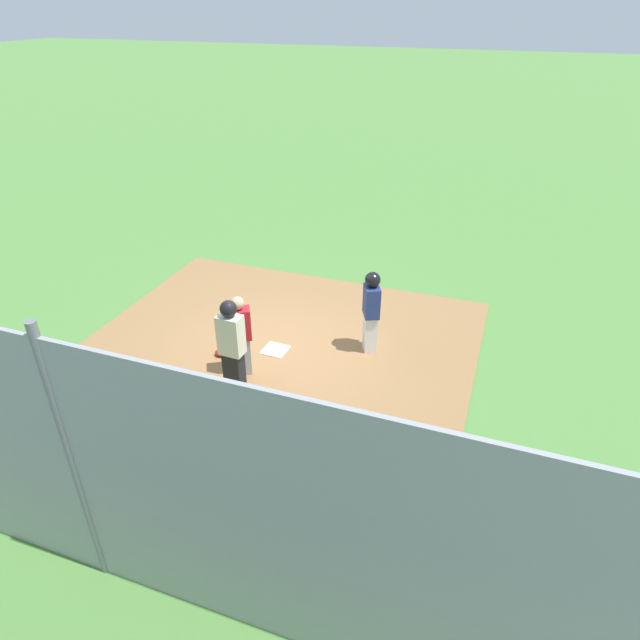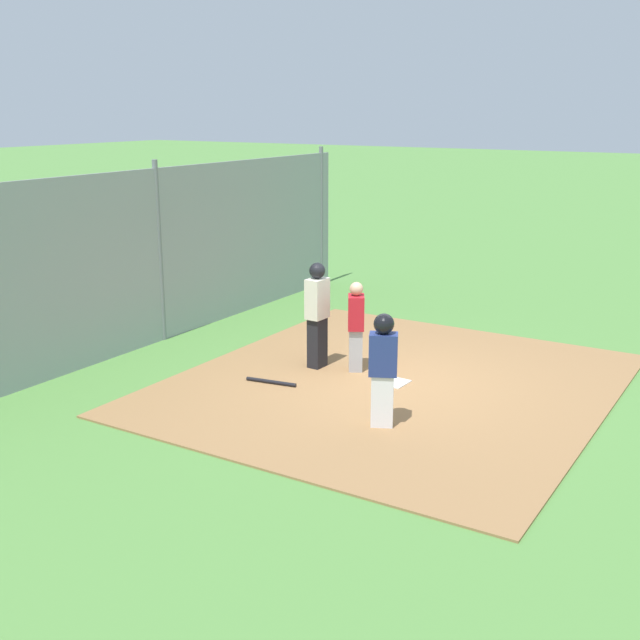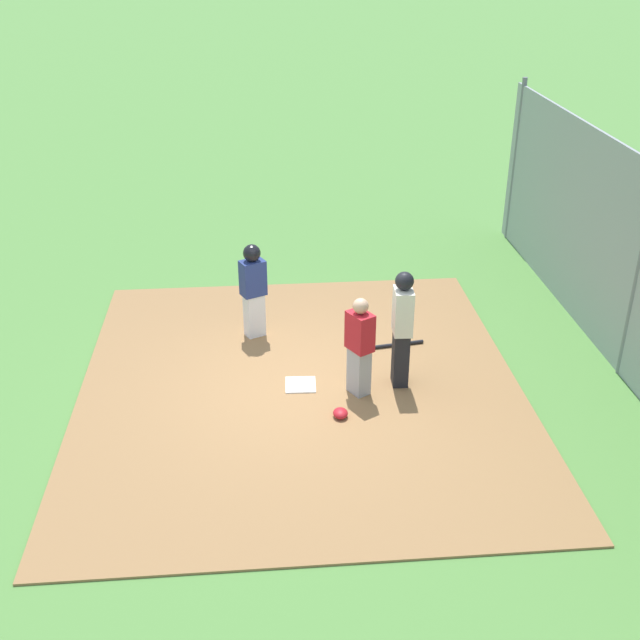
# 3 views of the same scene
# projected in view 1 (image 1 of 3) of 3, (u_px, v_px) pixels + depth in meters

# --- Properties ---
(ground_plane) EXTENTS (140.00, 140.00, 0.00)m
(ground_plane) POSITION_uv_depth(u_px,v_px,m) (275.00, 352.00, 10.32)
(ground_plane) COLOR #51843D
(dirt_infield) EXTENTS (7.20, 6.40, 0.03)m
(dirt_infield) POSITION_uv_depth(u_px,v_px,m) (275.00, 351.00, 10.32)
(dirt_infield) COLOR olive
(dirt_infield) RESTS_ON ground_plane
(home_plate) EXTENTS (0.46, 0.46, 0.02)m
(home_plate) POSITION_uv_depth(u_px,v_px,m) (275.00, 350.00, 10.30)
(home_plate) COLOR white
(home_plate) RESTS_ON dirt_infield
(catcher) EXTENTS (0.46, 0.41, 1.49)m
(catcher) POSITION_uv_depth(u_px,v_px,m) (240.00, 335.00, 9.33)
(catcher) COLOR #9E9EA3
(catcher) RESTS_ON dirt_infield
(umpire) EXTENTS (0.39, 0.28, 1.78)m
(umpire) POSITION_uv_depth(u_px,v_px,m) (232.00, 348.00, 8.67)
(umpire) COLOR black
(umpire) RESTS_ON dirt_infield
(runner) EXTENTS (0.40, 0.45, 1.58)m
(runner) POSITION_uv_depth(u_px,v_px,m) (371.00, 307.00, 9.89)
(runner) COLOR silver
(runner) RESTS_ON dirt_infield
(baseball_bat) EXTENTS (0.19, 0.86, 0.06)m
(baseball_bat) POSITION_uv_depth(u_px,v_px,m) (294.00, 415.00, 8.67)
(baseball_bat) COLOR black
(baseball_bat) RESTS_ON dirt_infield
(catcher_mask) EXTENTS (0.24, 0.20, 0.12)m
(catcher_mask) POSITION_uv_depth(u_px,v_px,m) (221.00, 353.00, 10.13)
(catcher_mask) COLOR #B21923
(catcher_mask) RESTS_ON dirt_infield
(backstop_fence) EXTENTS (12.00, 0.10, 3.35)m
(backstop_fence) POSITION_uv_depth(u_px,v_px,m) (76.00, 469.00, 5.59)
(backstop_fence) COLOR #93999E
(backstop_fence) RESTS_ON ground_plane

